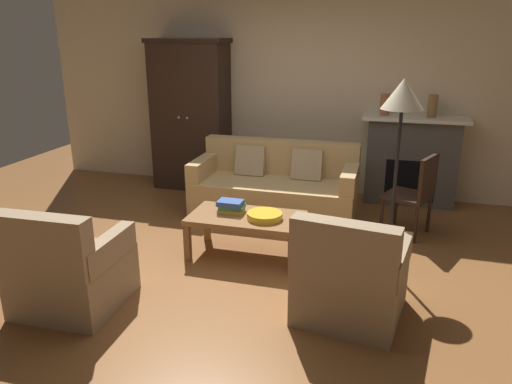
% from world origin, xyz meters
% --- Properties ---
extents(ground_plane, '(9.60, 9.60, 0.00)m').
position_xyz_m(ground_plane, '(0.00, 0.00, 0.00)').
color(ground_plane, brown).
extents(back_wall, '(7.20, 0.10, 2.80)m').
position_xyz_m(back_wall, '(0.00, 2.55, 1.40)').
color(back_wall, beige).
rests_on(back_wall, ground).
extents(fireplace, '(1.26, 0.48, 1.12)m').
position_xyz_m(fireplace, '(1.55, 2.30, 0.57)').
color(fireplace, '#4C4947').
rests_on(fireplace, ground).
extents(armoire, '(1.06, 0.57, 2.03)m').
position_xyz_m(armoire, '(-1.40, 2.22, 1.02)').
color(armoire, black).
rests_on(armoire, ground).
extents(couch, '(1.92, 0.86, 0.86)m').
position_xyz_m(couch, '(-0.00, 1.41, 0.32)').
color(couch, tan).
rests_on(couch, ground).
extents(coffee_table, '(1.10, 0.60, 0.42)m').
position_xyz_m(coffee_table, '(-0.00, 0.22, 0.37)').
color(coffee_table, olive).
rests_on(coffee_table, ground).
extents(fruit_bowl, '(0.34, 0.34, 0.06)m').
position_xyz_m(fruit_bowl, '(0.19, 0.18, 0.45)').
color(fruit_bowl, gold).
rests_on(fruit_bowl, coffee_table).
extents(book_stack, '(0.26, 0.19, 0.12)m').
position_xyz_m(book_stack, '(-0.17, 0.26, 0.48)').
color(book_stack, gold).
rests_on(book_stack, coffee_table).
extents(mantel_vase_terracotta, '(0.11, 0.11, 0.26)m').
position_xyz_m(mantel_vase_terracotta, '(1.17, 2.28, 1.25)').
color(mantel_vase_terracotta, '#A86042').
rests_on(mantel_vase_terracotta, fireplace).
extents(mantel_vase_bronze, '(0.11, 0.11, 0.27)m').
position_xyz_m(mantel_vase_bronze, '(1.73, 2.28, 1.26)').
color(mantel_vase_bronze, olive).
rests_on(mantel_vase_bronze, fireplace).
extents(armchair_near_left, '(0.80, 0.79, 0.88)m').
position_xyz_m(armchair_near_left, '(-1.08, -1.08, 0.32)').
color(armchair_near_left, '#997F60').
rests_on(armchair_near_left, ground).
extents(armchair_near_right, '(0.87, 0.87, 0.88)m').
position_xyz_m(armchair_near_right, '(1.08, -0.62, 0.32)').
color(armchair_near_right, '#997F60').
rests_on(armchair_near_right, ground).
extents(side_chair_wooden, '(0.58, 0.58, 0.90)m').
position_xyz_m(side_chair_wooden, '(1.59, 1.19, 0.51)').
color(side_chair_wooden, black).
rests_on(side_chair_wooden, ground).
extents(floor_lamp, '(0.36, 0.36, 1.75)m').
position_xyz_m(floor_lamp, '(1.35, 0.34, 1.51)').
color(floor_lamp, black).
rests_on(floor_lamp, ground).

